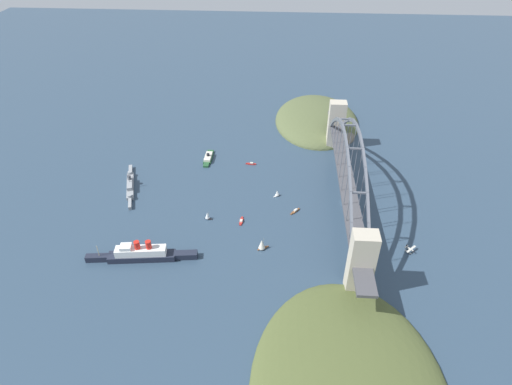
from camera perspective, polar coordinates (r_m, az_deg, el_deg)
ground_plane at (r=403.32m, az=11.39°, el=-1.36°), size 1400.00×1400.00×0.00m
harbor_arch_bridge at (r=386.56m, az=11.89°, el=2.07°), size 267.66×17.48×72.76m
headland_east_shore at (r=539.50m, az=8.19°, el=9.27°), size 143.42×100.98×30.70m
ocean_liner at (r=348.92m, az=-14.94°, el=-7.89°), size 15.94×86.74×18.26m
naval_cruiser at (r=431.39m, az=-16.39°, el=0.99°), size 70.43×23.65×16.85m
harbor_ferry_steamer at (r=459.96m, az=-6.36°, el=4.64°), size 33.00×8.15×7.05m
seaplane_taxiing_near_bridge at (r=366.72m, az=19.78°, el=-7.16°), size 9.60×9.66×5.04m
small_boat_0 at (r=345.78m, az=0.78°, el=-6.89°), size 7.45×9.23×10.88m
small_boat_1 at (r=449.10m, az=-0.65°, el=3.85°), size 2.54×10.79×2.42m
small_boat_2 at (r=386.47m, az=5.23°, el=-2.45°), size 10.14×8.79×2.16m
small_boat_3 at (r=402.79m, az=2.84°, el=-0.09°), size 5.69×6.05×6.59m
small_boat_4 at (r=374.21m, az=-1.97°, el=-3.81°), size 11.35×3.28×2.16m
small_boat_5 at (r=377.44m, az=-6.47°, el=-3.06°), size 4.67×7.12×8.00m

